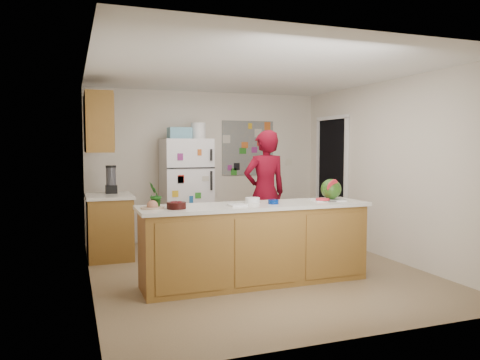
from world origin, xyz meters
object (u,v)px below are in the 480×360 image
object	(u,v)px
watermelon	(331,189)
refrigerator	(186,192)
cherry_bowl	(176,206)
person	(265,193)

from	to	relation	value
watermelon	refrigerator	bearing A→B (deg)	118.57
refrigerator	cherry_bowl	world-z (taller)	refrigerator
cherry_bowl	refrigerator	bearing A→B (deg)	74.41
refrigerator	person	size ratio (longest dim) A/B	0.94
watermelon	cherry_bowl	world-z (taller)	watermelon
person	cherry_bowl	bearing A→B (deg)	38.26
refrigerator	watermelon	bearing A→B (deg)	-61.43
refrigerator	watermelon	world-z (taller)	refrigerator
watermelon	cherry_bowl	distance (m)	1.97
refrigerator	cherry_bowl	size ratio (longest dim) A/B	8.30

